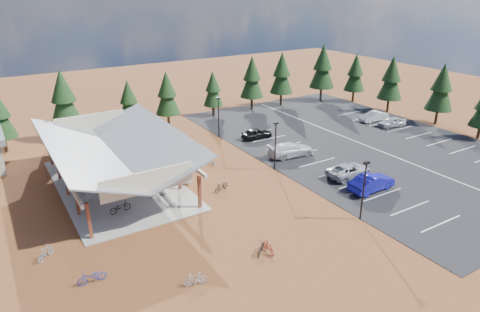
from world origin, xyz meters
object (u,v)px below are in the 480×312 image
bike_11 (269,247)px  bike_14 (211,160)px  trash_bin_0 (185,181)px  bike_10 (92,277)px  bike_2 (88,176)px  car_2 (349,170)px  bike_4 (156,193)px  car_8 (392,122)px  bike_6 (134,164)px  bike_1 (90,197)px  bike_9 (46,252)px  bike_15 (173,162)px  bike_5 (166,186)px  trash_bin_1 (181,170)px  car_1 (372,182)px  car_4 (257,133)px  car_3 (291,150)px  bike_13 (196,279)px  lamp_post_2 (219,114)px  bike_16 (222,186)px  bike_12 (260,249)px  car_9 (374,116)px  bike_3 (88,166)px  lamp_post_1 (275,143)px  lamp_post_0 (364,187)px  bike_pavilion (114,147)px  bike_7 (123,154)px

bike_11 → bike_14: bike_11 is taller
trash_bin_0 → bike_10: size_ratio=0.49×
bike_2 → car_2: (22.45, -12.77, 0.21)m
bike_4 → car_2: car_2 is taller
car_8 → bike_6: bearing=-86.9°
bike_1 → bike_2: 4.90m
bike_9 → bike_15: bike_9 is taller
bike_5 → trash_bin_0: bearing=-89.5°
trash_bin_1 → bike_5: (-2.71, -2.84, 0.14)m
bike_4 → car_1: size_ratio=0.32×
bike_10 → car_4: size_ratio=0.47×
bike_14 → bike_15: 4.09m
car_8 → car_3: bearing=-75.2°
bike_6 → bike_13: bike_6 is taller
bike_2 → bike_6: bearing=-100.9°
bike_1 → bike_9: size_ratio=0.98×
lamp_post_2 → bike_16: (-7.19, -13.50, -2.48)m
bike_12 → bike_2: bearing=-19.9°
trash_bin_1 → bike_6: 5.32m
car_9 → bike_9: bearing=-71.3°
bike_1 → bike_9: 8.29m
bike_3 → car_4: size_ratio=0.45×
bike_16 → car_4: (10.90, 10.42, 0.21)m
bike_1 → car_9: size_ratio=0.38×
bike_11 → bike_13: size_ratio=0.96×
bike_11 → bike_12: bearing=169.7°
bike_6 → bike_9: 16.05m
bike_13 → bike_16: (8.04, 10.92, 0.03)m
lamp_post_2 → bike_11: bearing=-111.0°
lamp_post_1 → bike_14: 7.30m
bike_10 → bike_13: 6.73m
lamp_post_1 → bike_10: 22.73m
car_1 → bike_1: bearing=61.6°
trash_bin_0 → car_2: bearing=-24.8°
car_8 → car_9: size_ratio=0.94×
lamp_post_2 → bike_6: bearing=-161.9°
bike_2 → bike_4: bike_4 is taller
car_4 → car_8: size_ratio=1.00×
lamp_post_0 → bike_11: 9.50m
bike_2 → bike_14: bearing=-119.8°
bike_pavilion → bike_9: (-7.93, -9.26, -3.34)m
trash_bin_0 → car_8: car_8 is taller
trash_bin_0 → bike_5: (-2.05, -0.26, 0.14)m
bike_pavilion → bike_7: bike_pavilion is taller
lamp_post_0 → bike_9: (-22.93, 7.74, -2.50)m
bike_9 → bike_10: size_ratio=0.87×
bike_7 → car_2: bearing=-123.8°
bike_10 → car_3: (24.53, 10.72, 0.32)m
lamp_post_1 → bike_11: size_ratio=3.46×
bike_10 → bike_15: (12.13, 15.04, -0.02)m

